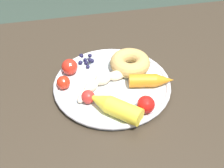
% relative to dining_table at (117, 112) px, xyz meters
% --- Properties ---
extents(dining_table, '(1.25, 0.74, 0.75)m').
position_rel_dining_table_xyz_m(dining_table, '(0.00, 0.00, 0.00)').
color(dining_table, '#362C20').
rests_on(dining_table, ground_plane).
extents(plate, '(0.29, 0.29, 0.02)m').
position_rel_dining_table_xyz_m(plate, '(0.01, -0.00, 0.10)').
color(plate, silver).
rests_on(plate, dining_table).
extents(banana, '(0.17, 0.09, 0.03)m').
position_rel_dining_table_xyz_m(banana, '(0.03, -0.00, 0.12)').
color(banana, beige).
rests_on(banana, plate).
extents(carrot_orange, '(0.11, 0.05, 0.03)m').
position_rel_dining_table_xyz_m(carrot_orange, '(-0.08, 0.02, 0.12)').
color(carrot_orange, orange).
rests_on(carrot_orange, plate).
extents(carrot_yellow, '(0.13, 0.12, 0.04)m').
position_rel_dining_table_xyz_m(carrot_yellow, '(0.03, 0.09, 0.12)').
color(carrot_yellow, yellow).
rests_on(carrot_yellow, plate).
extents(donut, '(0.14, 0.14, 0.04)m').
position_rel_dining_table_xyz_m(donut, '(-0.04, -0.05, 0.12)').
color(donut, tan).
rests_on(donut, plate).
extents(blueberry_pile, '(0.04, 0.06, 0.02)m').
position_rel_dining_table_xyz_m(blueberry_pile, '(0.06, -0.10, 0.11)').
color(blueberry_pile, '#191638').
rests_on(blueberry_pile, plate).
extents(tomato_near, '(0.03, 0.03, 0.03)m').
position_rel_dining_table_xyz_m(tomato_near, '(0.13, -0.01, 0.12)').
color(tomato_near, red).
rests_on(tomato_near, plate).
extents(tomato_mid, '(0.04, 0.04, 0.04)m').
position_rel_dining_table_xyz_m(tomato_mid, '(-0.04, 0.10, 0.12)').
color(tomato_mid, red).
rests_on(tomato_mid, plate).
extents(tomato_far, '(0.03, 0.03, 0.03)m').
position_rel_dining_table_xyz_m(tomato_far, '(0.08, 0.05, 0.12)').
color(tomato_far, red).
rests_on(tomato_far, plate).
extents(tomato_extra, '(0.04, 0.04, 0.04)m').
position_rel_dining_table_xyz_m(tomato_extra, '(0.11, -0.06, 0.12)').
color(tomato_extra, red).
rests_on(tomato_extra, plate).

